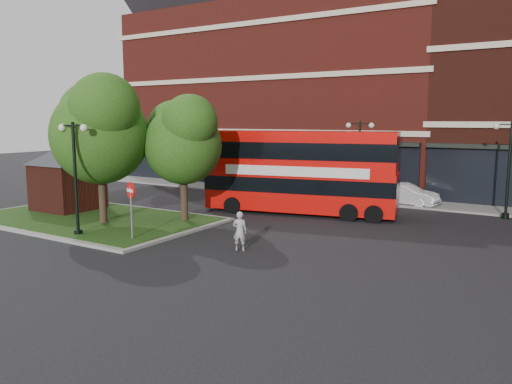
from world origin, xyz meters
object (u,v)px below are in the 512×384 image
Objects in this scene: woman at (240,231)px; car_white at (404,194)px; car_silver at (282,188)px; bus at (300,167)px.

woman reaches higher than car_white.
car_silver is (-4.97, 12.50, -0.13)m from woman.
bus is at bearing -139.74° from car_silver.
car_white is (7.53, 1.50, -0.00)m from car_silver.
car_silver is at bearing 108.15° from car_white.
woman is (1.54, -8.22, -1.79)m from bus.
car_silver is (-3.43, 4.28, -1.92)m from bus.
car_white is (4.10, 5.78, -1.92)m from bus.
car_silver reaches higher than car_white.
bus reaches higher than woman.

